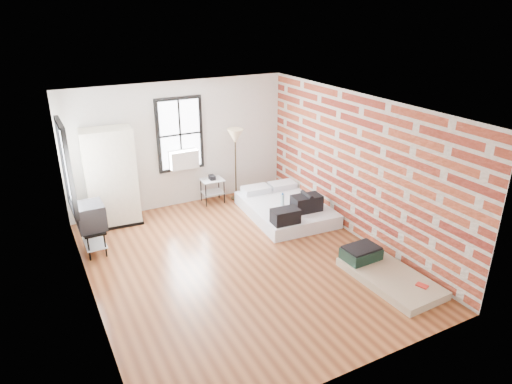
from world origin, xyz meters
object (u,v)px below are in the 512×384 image
side_table (212,184)px  floor_lamp (235,140)px  mattress_bare (383,272)px  mattress_main (286,208)px  wardrobe (111,178)px  tv_stand (91,218)px

side_table → floor_lamp: floor_lamp is taller
mattress_bare → floor_lamp: (-0.74, 4.20, 1.34)m
mattress_main → mattress_bare: (0.18, -2.86, -0.07)m
wardrobe → side_table: bearing=6.0°
floor_lamp → tv_stand: floor_lamp is taller
mattress_main → side_table: size_ratio=3.34×
floor_lamp → mattress_main: bearing=-67.5°
tv_stand → wardrobe: bearing=59.4°
mattress_main → wardrobe: size_ratio=1.09×
floor_lamp → tv_stand: (-3.40, -1.03, -0.76)m
wardrobe → tv_stand: wardrobe is taller
mattress_bare → floor_lamp: size_ratio=1.03×
mattress_main → tv_stand: bearing=179.3°
mattress_main → tv_stand: 4.00m
wardrobe → tv_stand: size_ratio=2.11×
mattress_bare → side_table: bearing=105.2°
tv_stand → side_table: bearing=20.9°
wardrobe → floor_lamp: 2.83m
side_table → mattress_main: bearing=-51.5°
mattress_bare → side_table: size_ratio=2.63×
mattress_main → mattress_bare: mattress_main is taller
side_table → mattress_bare: bearing=-73.0°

